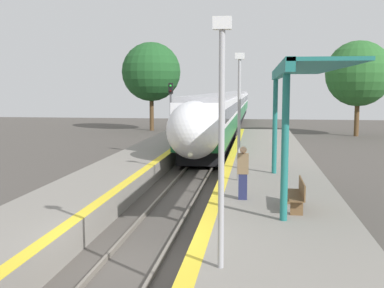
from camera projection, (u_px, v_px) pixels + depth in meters
ground_plane at (128, 269)px, 11.96m from camera, size 120.00×120.00×0.00m
rail_left at (100, 265)px, 12.04m from camera, size 0.08×90.00×0.15m
rail_right at (157, 267)px, 11.85m from camera, size 0.08×90.00×0.15m
train at (229, 108)px, 54.63m from camera, size 2.90×65.55×4.02m
platform_right at (283, 259)px, 11.40m from camera, size 4.33×64.00×0.87m
platform_left at (8, 246)px, 12.32m from camera, size 3.06×64.00×0.87m
platform_bench at (298, 194)px, 14.31m from camera, size 0.44×1.79×0.89m
person_waiting at (243, 172)px, 15.59m from camera, size 0.36×0.23×1.74m
railway_signal at (171, 112)px, 31.14m from camera, size 0.28×0.28×4.83m
lamppost_near at (222, 126)px, 9.38m from camera, size 0.36×0.20×4.95m
lamppost_mid at (239, 108)px, 18.62m from camera, size 0.36×0.20×4.95m
station_canopy at (297, 76)px, 16.33m from camera, size 2.02×10.47×4.34m
background_tree_left at (151, 72)px, 50.82m from camera, size 6.21×6.21×9.34m
background_tree_right at (358, 74)px, 44.69m from camera, size 6.09×6.09×8.90m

